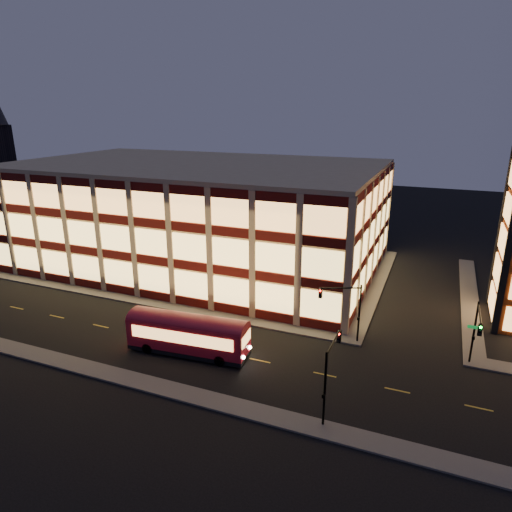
% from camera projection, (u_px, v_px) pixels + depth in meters
% --- Properties ---
extents(ground, '(200.00, 200.00, 0.00)m').
position_uv_depth(ground, '(150.00, 307.00, 52.31)').
color(ground, black).
rests_on(ground, ground).
extents(sidewalk_office_south, '(54.00, 2.00, 0.15)m').
position_uv_depth(sidewalk_office_south, '(134.00, 299.00, 54.25)').
color(sidewalk_office_south, '#514F4C').
rests_on(sidewalk_office_south, ground).
extents(sidewalk_office_east, '(2.00, 30.00, 0.15)m').
position_uv_depth(sidewalk_office_east, '(376.00, 284.00, 58.90)').
color(sidewalk_office_east, '#514F4C').
rests_on(sidewalk_office_east, ground).
extents(sidewalk_tower_west, '(2.00, 30.00, 0.15)m').
position_uv_depth(sidewalk_tower_west, '(469.00, 297.00, 54.92)').
color(sidewalk_tower_west, '#514F4C').
rests_on(sidewalk_tower_west, ground).
extents(sidewalk_near, '(100.00, 2.00, 0.15)m').
position_uv_depth(sidewalk_near, '(65.00, 362.00, 40.85)').
color(sidewalk_near, '#514F4C').
rests_on(sidewalk_near, ground).
extents(office_building, '(50.45, 30.45, 14.50)m').
position_uv_depth(office_building, '(198.00, 213.00, 65.99)').
color(office_building, tan).
rests_on(office_building, ground).
extents(church_tower, '(5.00, 5.00, 18.00)m').
position_uv_depth(church_tower, '(1.00, 164.00, 110.05)').
color(church_tower, '#2D2621').
rests_on(church_tower, ground).
extents(traffic_signal_far, '(3.79, 1.87, 6.00)m').
position_uv_depth(traffic_signal_far, '(345.00, 304.00, 43.20)').
color(traffic_signal_far, black).
rests_on(traffic_signal_far, ground).
extents(traffic_signal_right, '(1.20, 4.37, 6.00)m').
position_uv_depth(traffic_signal_right, '(476.00, 328.00, 38.36)').
color(traffic_signal_right, black).
rests_on(traffic_signal_right, ground).
extents(traffic_signal_near, '(0.32, 4.45, 6.00)m').
position_uv_depth(traffic_signal_near, '(330.00, 365.00, 32.82)').
color(traffic_signal_near, black).
rests_on(traffic_signal_near, ground).
extents(trolley_bus, '(11.49, 3.78, 3.82)m').
position_uv_depth(trolley_bus, '(188.00, 332.00, 41.95)').
color(trolley_bus, maroon).
rests_on(trolley_bus, ground).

